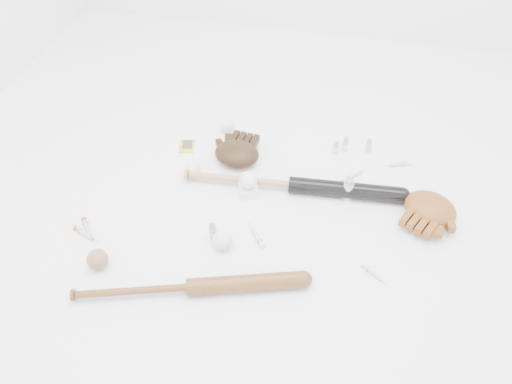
% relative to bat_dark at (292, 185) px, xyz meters
% --- Properties ---
extents(bat_dark, '(0.95, 0.14, 0.07)m').
position_rel_bat_dark_xyz_m(bat_dark, '(0.00, 0.00, 0.00)').
color(bat_dark, black).
rests_on(bat_dark, ground).
extents(bat_wood, '(0.82, 0.31, 0.06)m').
position_rel_bat_dark_xyz_m(bat_wood, '(-0.26, -0.57, -0.00)').
color(bat_wood, brown).
rests_on(bat_wood, ground).
extents(glove_dark, '(0.26, 0.26, 0.08)m').
position_rel_bat_dark_xyz_m(glove_dark, '(-0.27, 0.13, 0.01)').
color(glove_dark, black).
rests_on(glove_dark, ground).
extents(glove_tan, '(0.33, 0.33, 0.09)m').
position_rel_bat_dark_xyz_m(glove_tan, '(0.55, -0.02, 0.01)').
color(glove_tan, brown).
rests_on(glove_tan, ground).
extents(trading_card, '(0.09, 0.11, 0.01)m').
position_rel_bat_dark_xyz_m(trading_card, '(-0.51, 0.18, -0.03)').
color(trading_card, gold).
rests_on(trading_card, ground).
extents(pedestal, '(0.10, 0.10, 0.04)m').
position_rel_bat_dark_xyz_m(pedestal, '(-0.17, -0.05, -0.01)').
color(pedestal, white).
rests_on(pedestal, ground).
extents(baseball_on_pedestal, '(0.07, 0.07, 0.07)m').
position_rel_bat_dark_xyz_m(baseball_on_pedestal, '(-0.17, -0.05, 0.04)').
color(baseball_on_pedestal, white).
rests_on(baseball_on_pedestal, pedestal).
extents(baseball_left, '(0.07, 0.07, 0.07)m').
position_rel_bat_dark_xyz_m(baseball_left, '(-0.43, 0.00, -0.00)').
color(baseball_left, white).
rests_on(baseball_left, ground).
extents(baseball_upper, '(0.07, 0.07, 0.07)m').
position_rel_bat_dark_xyz_m(baseball_upper, '(-0.36, 0.32, 0.00)').
color(baseball_upper, white).
rests_on(baseball_upper, ground).
extents(baseball_mid, '(0.08, 0.08, 0.08)m').
position_rel_bat_dark_xyz_m(baseball_mid, '(-0.20, -0.35, 0.00)').
color(baseball_mid, white).
rests_on(baseball_mid, ground).
extents(baseball_aged, '(0.08, 0.08, 0.08)m').
position_rel_bat_dark_xyz_m(baseball_aged, '(-0.61, -0.53, 0.00)').
color(baseball_aged, '#8B6342').
rests_on(baseball_aged, ground).
extents(syringe_0, '(0.14, 0.07, 0.02)m').
position_rel_bat_dark_xyz_m(syringe_0, '(-0.72, -0.41, -0.03)').
color(syringe_0, '#ADBCC6').
rests_on(syringe_0, ground).
extents(syringe_1, '(0.11, 0.14, 0.02)m').
position_rel_bat_dark_xyz_m(syringe_1, '(-0.09, -0.27, -0.03)').
color(syringe_1, '#ADBCC6').
rests_on(syringe_1, ground).
extents(syringe_2, '(0.12, 0.13, 0.02)m').
position_rel_bat_dark_xyz_m(syringe_2, '(0.25, 0.14, -0.03)').
color(syringe_2, '#ADBCC6').
rests_on(syringe_2, ground).
extents(syringe_3, '(0.12, 0.10, 0.02)m').
position_rel_bat_dark_xyz_m(syringe_3, '(0.36, -0.36, -0.03)').
color(syringe_3, '#ADBCC6').
rests_on(syringe_3, ground).
extents(syringe_4, '(0.14, 0.07, 0.02)m').
position_rel_bat_dark_xyz_m(syringe_4, '(0.43, 0.25, -0.03)').
color(syringe_4, '#ADBCC6').
rests_on(syringe_4, ground).
extents(syringe_5, '(0.11, 0.13, 0.02)m').
position_rel_bat_dark_xyz_m(syringe_5, '(-0.73, -0.39, -0.03)').
color(syringe_5, '#ADBCC6').
rests_on(syringe_5, ground).
extents(vial_0, '(0.02, 0.02, 0.07)m').
position_rel_bat_dark_xyz_m(vial_0, '(0.30, 0.32, -0.00)').
color(vial_0, '#AAB3BA').
rests_on(vial_0, ground).
extents(vial_1, '(0.02, 0.02, 0.06)m').
position_rel_bat_dark_xyz_m(vial_1, '(0.15, 0.28, -0.00)').
color(vial_1, '#AAB3BA').
rests_on(vial_1, ground).
extents(vial_2, '(0.03, 0.03, 0.07)m').
position_rel_bat_dark_xyz_m(vial_2, '(0.22, 0.06, -0.00)').
color(vial_2, '#AAB3BA').
rests_on(vial_2, ground).
extents(vial_3, '(0.04, 0.04, 0.10)m').
position_rel_bat_dark_xyz_m(vial_3, '(0.23, 0.01, 0.01)').
color(vial_3, '#AAB3BA').
rests_on(vial_3, ground).
extents(vial_4, '(0.03, 0.03, 0.08)m').
position_rel_bat_dark_xyz_m(vial_4, '(-0.25, -0.32, 0.00)').
color(vial_4, '#AAB3BA').
rests_on(vial_4, ground).
extents(vial_5, '(0.03, 0.03, 0.07)m').
position_rel_bat_dark_xyz_m(vial_5, '(0.19, 0.31, -0.00)').
color(vial_5, '#AAB3BA').
rests_on(vial_5, ground).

